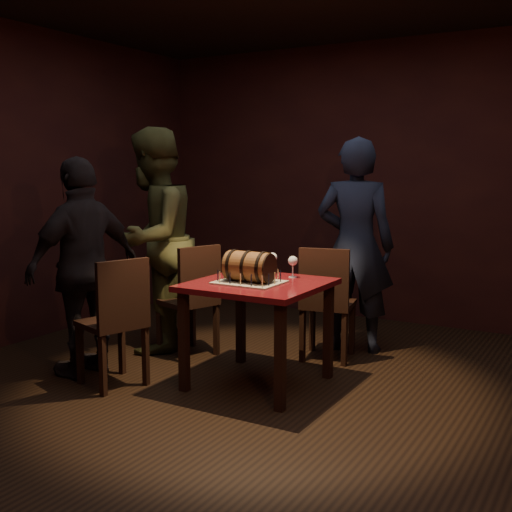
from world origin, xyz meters
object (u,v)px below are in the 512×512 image
Objects in this scene: wine_glass_left at (248,259)px; person_left_front at (84,267)px; pint_of_ale at (260,267)px; person_back at (355,246)px; chair_left_front at (117,316)px; wine_glass_right at (293,262)px; barrel_cake at (249,267)px; chair_back at (326,298)px; chair_left_rear at (193,294)px; wine_glass_mid at (273,258)px; person_left_rear at (153,240)px; pub_table at (258,297)px.

person_left_front reaches higher than wine_glass_left.
pint_of_ale is 0.09× the size of person_left_front.
chair_left_front is at bearing 46.99° from person_back.
person_left_front is (-1.14, -0.64, -0.00)m from pint_of_ale.
wine_glass_left is 0.10× the size of person_left_front.
person_back reaches higher than wine_glass_right.
barrel_cake is at bearing 31.60° from chair_left_front.
chair_back is at bearing 81.87° from wine_glass_right.
chair_left_front is at bearing -91.52° from chair_left_rear.
pint_of_ale is 0.16× the size of chair_left_front.
chair_left_front is (-0.95, -0.85, -0.35)m from wine_glass_right.
wine_glass_mid is 0.17× the size of chair_left_front.
chair_back is at bearing 74.66° from barrel_cake.
person_left_rear is (-1.50, -0.83, 0.04)m from person_back.
wine_glass_mid is at bearing 55.10° from person_back.
person_left_rear is at bearing 177.64° from wine_glass_right.
pub_table is at bearing -113.33° from wine_glass_right.
chair_left_rear reaches higher than pint_of_ale.
person_left_rear is (-1.14, -0.03, 0.08)m from wine_glass_mid.
chair_left_front is 1.08m from person_left_rear.
person_back reaches higher than pint_of_ale.
person_left_front is (-0.44, -0.77, 0.30)m from chair_left_rear.
person_left_front is at bearing -140.03° from chair_back.
wine_glass_left is 0.75m from chair_back.
wine_glass_left is 0.67m from chair_left_rear.
wine_glass_right is 0.90m from person_back.
pub_table is 5.59× the size of wine_glass_mid.
chair_left_front reaches higher than wine_glass_mid.
pint_of_ale is 0.08× the size of person_back.
barrel_cake is at bearing -75.66° from pint_of_ale.
wine_glass_mid reaches higher than pint_of_ale.
person_left_rear is 0.80m from person_left_front.
chair_back is (0.19, 0.76, -0.12)m from pub_table.
pub_table is at bearing -62.65° from pint_of_ale.
chair_left_rear is at bearing 159.11° from person_left_front.
wine_glass_mid is (0.14, 0.13, -0.00)m from wine_glass_left.
chair_left_rear is (-0.77, 0.39, -0.35)m from barrel_cake.
chair_left_front is (-0.72, -0.76, -0.30)m from pint_of_ale.
person_left_rear is (-1.23, 0.35, 0.30)m from pub_table.
wine_glass_right is 1.56m from person_left_front.
wine_glass_left is at bearing 72.43° from person_left_rear.
wine_glass_left is at bearing 122.30° from barrel_cake.
chair_back is (0.28, 0.38, -0.34)m from wine_glass_mid.
pub_table is 0.97× the size of chair_back.
chair_left_rear is at bearing 88.48° from chair_left_front.
person_left_rear is at bearing 164.21° from pub_table.
person_left_front reaches higher than barrel_cake.
wine_glass_left and wine_glass_mid have the same top height.
chair_back is at bearing 138.81° from person_left_front.
pub_table is 0.41m from wine_glass_left.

